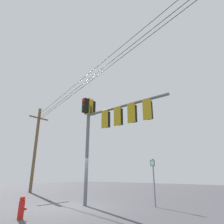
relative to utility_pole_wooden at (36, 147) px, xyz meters
The scene contains 6 objects.
ground_plane 11.17m from the utility_pole_wooden, 73.08° to the left, with size 60.00×60.00×0.00m, color #47474C.
signal_mast_assembly 11.92m from the utility_pole_wooden, 78.48° to the left, with size 0.96×5.50×6.21m.
utility_pole_wooden is the anchor object (origin of this frame).
route_sign_primary 13.66m from the utility_pole_wooden, 88.35° to the left, with size 0.11×0.29×2.44m.
fire_hydrant 13.06m from the utility_pole_wooden, 59.89° to the left, with size 0.28×0.28×0.81m.
overhead_wire_span 12.00m from the utility_pole_wooden, 76.84° to the left, with size 5.25×22.37×1.49m.
Camera 1 is at (7.34, 8.77, 1.59)m, focal length 31.01 mm.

